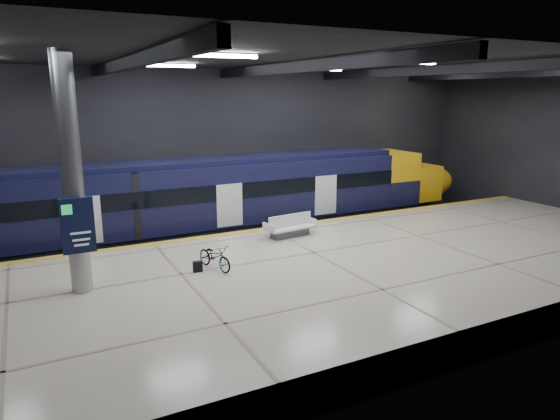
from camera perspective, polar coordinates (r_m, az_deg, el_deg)
ground at (r=19.68m, az=2.31°, el=-7.11°), size 30.00×30.00×0.00m
room_shell at (r=18.49m, az=2.47°, el=9.75°), size 30.10×16.10×8.05m
platform at (r=17.50m, az=6.38°, el=-7.91°), size 30.00×11.00×1.10m
safety_strip at (r=21.67m, az=-1.22°, el=-2.11°), size 30.00×0.40×0.01m
rails at (r=24.36m, az=-4.04°, el=-2.91°), size 30.00×1.52×0.16m
train at (r=23.05m, az=-9.85°, el=1.07°), size 29.40×2.84×3.79m
bench at (r=20.42m, az=1.14°, el=-2.14°), size 2.19×1.11×0.93m
bicycle at (r=16.80m, az=-7.47°, el=-5.28°), size 1.03×1.75×0.87m
pannier_bag at (r=16.71m, az=-9.39°, el=-6.39°), size 0.32×0.22×0.35m
info_column at (r=15.26m, az=-22.65°, el=3.26°), size 0.90×0.78×6.90m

